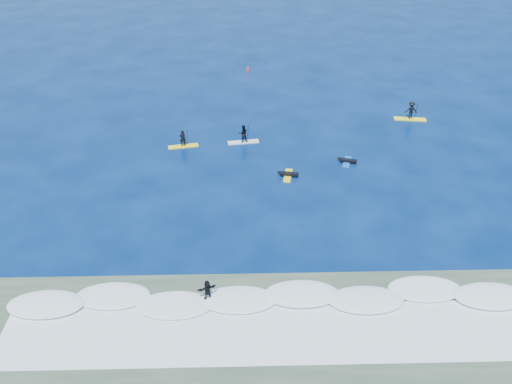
{
  "coord_description": "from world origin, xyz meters",
  "views": [
    {
      "loc": [
        -2.61,
        -37.37,
        24.56
      ],
      "look_at": [
        -1.59,
        2.1,
        0.6
      ],
      "focal_mm": 40.0,
      "sensor_mm": 36.0,
      "label": 1
    }
  ],
  "objects_px": {
    "sup_paddler_center": "(243,135)",
    "prone_paddler_near": "(288,174)",
    "marker_buoy": "(248,69)",
    "prone_paddler_far": "(347,161)",
    "sup_paddler_right": "(411,112)",
    "sup_paddler_left": "(183,141)",
    "wave_surfer": "(207,291)"
  },
  "relations": [
    {
      "from": "sup_paddler_left",
      "to": "sup_paddler_center",
      "type": "bearing_deg",
      "value": -3.62
    },
    {
      "from": "sup_paddler_right",
      "to": "wave_surfer",
      "type": "relative_size",
      "value": 1.66
    },
    {
      "from": "sup_paddler_center",
      "to": "marker_buoy",
      "type": "relative_size",
      "value": 4.07
    },
    {
      "from": "marker_buoy",
      "to": "prone_paddler_far",
      "type": "bearing_deg",
      "value": -70.62
    },
    {
      "from": "prone_paddler_near",
      "to": "sup_paddler_left",
      "type": "bearing_deg",
      "value": 68.06
    },
    {
      "from": "prone_paddler_near",
      "to": "prone_paddler_far",
      "type": "height_order",
      "value": "prone_paddler_near"
    },
    {
      "from": "sup_paddler_center",
      "to": "sup_paddler_right",
      "type": "relative_size",
      "value": 0.91
    },
    {
      "from": "prone_paddler_near",
      "to": "prone_paddler_far",
      "type": "bearing_deg",
      "value": -57.34
    },
    {
      "from": "sup_paddler_center",
      "to": "marker_buoy",
      "type": "bearing_deg",
      "value": 79.99
    },
    {
      "from": "sup_paddler_right",
      "to": "wave_surfer",
      "type": "height_order",
      "value": "sup_paddler_right"
    },
    {
      "from": "sup_paddler_center",
      "to": "prone_paddler_near",
      "type": "xyz_separation_m",
      "value": [
        3.85,
        -6.69,
        -0.62
      ]
    },
    {
      "from": "sup_paddler_left",
      "to": "prone_paddler_far",
      "type": "xyz_separation_m",
      "value": [
        15.16,
        -3.58,
        -0.47
      ]
    },
    {
      "from": "sup_paddler_right",
      "to": "wave_surfer",
      "type": "distance_m",
      "value": 33.95
    },
    {
      "from": "sup_paddler_left",
      "to": "wave_surfer",
      "type": "xyz_separation_m",
      "value": [
        3.36,
        -21.71,
        0.19
      ]
    },
    {
      "from": "sup_paddler_center",
      "to": "sup_paddler_right",
      "type": "xyz_separation_m",
      "value": [
        17.56,
        5.0,
        0.11
      ]
    },
    {
      "from": "sup_paddler_right",
      "to": "marker_buoy",
      "type": "height_order",
      "value": "sup_paddler_right"
    },
    {
      "from": "sup_paddler_left",
      "to": "prone_paddler_far",
      "type": "relative_size",
      "value": 1.28
    },
    {
      "from": "sup_paddler_left",
      "to": "sup_paddler_right",
      "type": "height_order",
      "value": "sup_paddler_right"
    },
    {
      "from": "prone_paddler_far",
      "to": "sup_paddler_center",
      "type": "bearing_deg",
      "value": 81.35
    },
    {
      "from": "sup_paddler_right",
      "to": "prone_paddler_near",
      "type": "relative_size",
      "value": 1.42
    },
    {
      "from": "sup_paddler_right",
      "to": "prone_paddler_far",
      "type": "xyz_separation_m",
      "value": [
        -8.16,
        -9.35,
        -0.75
      ]
    },
    {
      "from": "sup_paddler_center",
      "to": "sup_paddler_right",
      "type": "height_order",
      "value": "sup_paddler_right"
    },
    {
      "from": "prone_paddler_near",
      "to": "prone_paddler_far",
      "type": "distance_m",
      "value": 6.02
    },
    {
      "from": "sup_paddler_center",
      "to": "marker_buoy",
      "type": "xyz_separation_m",
      "value": [
        0.72,
        20.32,
        -0.46
      ]
    },
    {
      "from": "prone_paddler_near",
      "to": "wave_surfer",
      "type": "bearing_deg",
      "value": 168.16
    },
    {
      "from": "sup_paddler_right",
      "to": "marker_buoy",
      "type": "bearing_deg",
      "value": 145.86
    },
    {
      "from": "sup_paddler_center",
      "to": "prone_paddler_near",
      "type": "relative_size",
      "value": 1.29
    },
    {
      "from": "sup_paddler_right",
      "to": "marker_buoy",
      "type": "distance_m",
      "value": 22.78
    },
    {
      "from": "marker_buoy",
      "to": "prone_paddler_near",
      "type": "bearing_deg",
      "value": -83.39
    },
    {
      "from": "sup_paddler_right",
      "to": "wave_surfer",
      "type": "bearing_deg",
      "value": -117.83
    },
    {
      "from": "wave_surfer",
      "to": "sup_paddler_right",
      "type": "bearing_deg",
      "value": 31.13
    },
    {
      "from": "sup_paddler_left",
      "to": "sup_paddler_center",
      "type": "distance_m",
      "value": 5.81
    }
  ]
}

